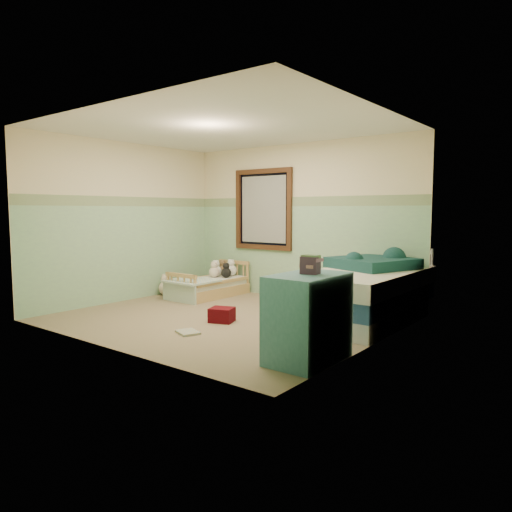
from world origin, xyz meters
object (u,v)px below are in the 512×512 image
Objects in this scene: twin_bed_frame at (365,312)px; dresser at (308,318)px; plush_floor_cream at (166,288)px; floor_book at (188,332)px; toddler_bed_frame at (209,291)px; red_pillow at (222,315)px; plush_floor_tan at (182,287)px.

dresser is at bearing -81.55° from twin_bed_frame.
plush_floor_cream is 2.60m from floor_book.
toddler_bed_frame is 2.42m from floor_book.
plush_floor_cream reaches higher than red_pillow.
red_pillow is at bearing -140.34° from twin_bed_frame.
floor_book is (0.07, -0.68, -0.08)m from red_pillow.
red_pillow is (2.04, -0.85, -0.03)m from plush_floor_cream.
toddler_bed_frame is 4.56× the size of red_pillow.
floor_book is (-1.37, -1.87, -0.10)m from twin_bed_frame.
twin_bed_frame is (3.37, 0.08, -0.01)m from plush_floor_tan.
plush_floor_tan is 2.23m from red_pillow.
toddler_bed_frame is 5.48× the size of plush_floor_cream.
plush_floor_cream is 0.87× the size of floor_book.
plush_floor_tan is at bearing 67.50° from plush_floor_cream.
dresser is 2.85× the size of red_pillow.
toddler_bed_frame is 4.74× the size of floor_book.
dresser reaches higher than floor_book.
dresser is at bearing -26.25° from plush_floor_tan.
twin_bed_frame is (2.84, -0.05, 0.02)m from toddler_bed_frame.
toddler_bed_frame is 5.63× the size of plush_floor_tan.
twin_bed_frame reaches higher than red_pillow.
plush_floor_tan reaches higher than floor_book.
toddler_bed_frame is at bearing 31.87° from plush_floor_cream.
plush_floor_tan is at bearing -165.79° from toddler_bed_frame.
plush_floor_cream is 0.28m from plush_floor_tan.
plush_floor_cream is at bearing -174.38° from twin_bed_frame.
toddler_bed_frame is 0.75m from plush_floor_cream.
red_pillow is at bearing -29.97° from plush_floor_tan.
toddler_bed_frame is at bearing 148.22° from dresser.
plush_floor_cream is at bearing -148.13° from toddler_bed_frame.
plush_floor_cream is at bearing -112.50° from plush_floor_tan.
toddler_bed_frame is at bearing 178.92° from twin_bed_frame.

